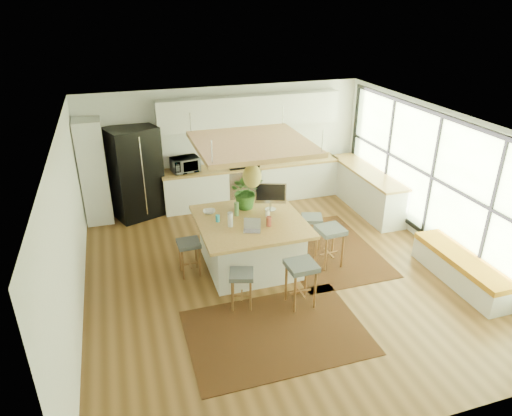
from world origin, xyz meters
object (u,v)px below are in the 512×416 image
object	(u,v)px
island	(250,243)
stool_near_right	(300,285)
fridge	(135,176)
stool_left_side	(189,256)
stool_near_left	(242,287)
stool_right_front	(329,248)
stool_right_back	(311,230)
monitor	(271,197)
microwave	(185,163)
laptop	(252,225)
island_plant	(246,194)

from	to	relation	value
island	stool_near_right	xyz separation A→B (m)	(0.42, -1.35, -0.11)
fridge	island	bearing A→B (deg)	-78.59
island	stool_left_side	distance (m)	1.11
stool_near_left	stool_right_front	bearing A→B (deg)	20.88
stool_right_back	monitor	bearing A→B (deg)	-178.59
microwave	stool_left_side	bearing A→B (deg)	-109.45
stool_near_right	monitor	distance (m)	1.85
stool_near_right	microwave	xyz separation A→B (m)	(-1.09, 4.13, 0.77)
laptop	island_plant	size ratio (longest dim) A/B	0.45
stool_right_front	monitor	bearing A→B (deg)	141.93
laptop	monitor	bearing A→B (deg)	70.69
stool_right_front	stool_right_back	size ratio (longest dim) A/B	1.17
stool_near_left	monitor	distance (m)	1.90
monitor	microwave	size ratio (longest dim) A/B	0.98
stool_near_left	stool_near_right	xyz separation A→B (m)	(0.90, -0.23, 0.00)
monitor	stool_near_left	bearing A→B (deg)	-103.99
stool_right_front	monitor	xyz separation A→B (m)	(-0.90, 0.70, 0.83)
stool_right_front	island_plant	bearing A→B (deg)	144.06
stool_right_front	microwave	bearing A→B (deg)	122.75
stool_near_left	microwave	bearing A→B (deg)	92.79
fridge	stool_near_right	world-z (taller)	fridge
stool_near_left	stool_right_front	xyz separation A→B (m)	(1.86, 0.71, 0.00)
stool_left_side	microwave	distance (m)	2.85
stool_left_side	stool_near_left	bearing A→B (deg)	-62.42
fridge	stool_near_left	xyz separation A→B (m)	(1.29, -3.92, -0.57)
stool_near_left	island	bearing A→B (deg)	66.56
laptop	stool_near_left	bearing A→B (deg)	-99.43
fridge	stool_near_left	bearing A→B (deg)	-92.79
fridge	stool_right_back	xyz separation A→B (m)	(3.11, -2.49, -0.57)
stool_near_right	laptop	world-z (taller)	laptop
stool_right_front	laptop	world-z (taller)	laptop
stool_near_left	island_plant	size ratio (longest dim) A/B	0.93
stool_near_right	island_plant	world-z (taller)	island_plant
island	microwave	size ratio (longest dim) A/B	3.11
fridge	stool_near_right	xyz separation A→B (m)	(2.19, -4.15, -0.57)
island	stool_near_right	bearing A→B (deg)	-72.86
island	stool_right_back	world-z (taller)	island
stool_left_side	island_plant	xyz separation A→B (m)	(1.19, 0.46, 0.84)
stool_right_back	island	bearing A→B (deg)	-166.87
stool_near_right	laptop	xyz separation A→B (m)	(-0.51, 0.94, 0.70)
stool_right_back	stool_left_side	size ratio (longest dim) A/B	1.00
stool_left_side	microwave	size ratio (longest dim) A/B	1.09
stool_right_back	monitor	world-z (taller)	monitor
fridge	monitor	world-z (taller)	fridge
monitor	stool_near_right	bearing A→B (deg)	-71.75
stool_near_right	microwave	distance (m)	4.34
fridge	stool_right_front	world-z (taller)	fridge
stool_near_right	stool_right_back	bearing A→B (deg)	61.13
fridge	stool_left_side	size ratio (longest dim) A/B	3.11
stool_near_left	stool_near_right	size ratio (longest dim) A/B	0.82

